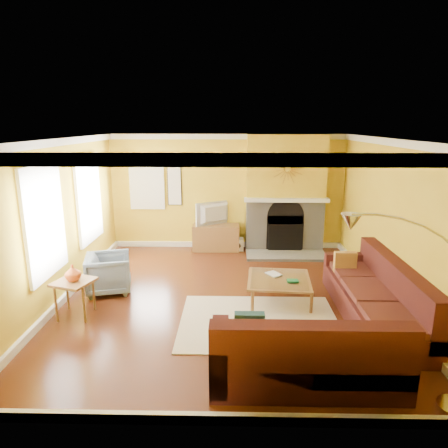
{
  "coord_description": "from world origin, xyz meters",
  "views": [
    {
      "loc": [
        0.13,
        -6.37,
        2.94
      ],
      "look_at": [
        -0.02,
        0.4,
        1.23
      ],
      "focal_mm": 32.0,
      "sensor_mm": 36.0,
      "label": 1
    }
  ],
  "objects_px": {
    "side_table": "(75,298)",
    "armchair": "(109,273)",
    "media_console": "(216,237)",
    "arc_lamp": "(411,318)",
    "coffee_table": "(279,290)",
    "sectional_sofa": "(314,299)"
  },
  "relations": [
    {
      "from": "side_table",
      "to": "armchair",
      "type": "bearing_deg",
      "value": 75.57
    },
    {
      "from": "armchair",
      "to": "media_console",
      "type": "bearing_deg",
      "value": -50.59
    },
    {
      "from": "side_table",
      "to": "arc_lamp",
      "type": "bearing_deg",
      "value": -25.62
    },
    {
      "from": "coffee_table",
      "to": "armchair",
      "type": "distance_m",
      "value": 3.01
    },
    {
      "from": "coffee_table",
      "to": "side_table",
      "type": "xyz_separation_m",
      "value": [
        -3.23,
        -0.61,
        0.09
      ]
    },
    {
      "from": "coffee_table",
      "to": "media_console",
      "type": "bearing_deg",
      "value": 112.63
    },
    {
      "from": "coffee_table",
      "to": "media_console",
      "type": "relative_size",
      "value": 0.94
    },
    {
      "from": "sectional_sofa",
      "to": "armchair",
      "type": "relative_size",
      "value": 4.55
    },
    {
      "from": "arc_lamp",
      "to": "armchair",
      "type": "bearing_deg",
      "value": 143.34
    },
    {
      "from": "media_console",
      "to": "arc_lamp",
      "type": "distance_m",
      "value": 5.93
    },
    {
      "from": "side_table",
      "to": "media_console",
      "type": "bearing_deg",
      "value": 59.11
    },
    {
      "from": "armchair",
      "to": "coffee_table",
      "type": "bearing_deg",
      "value": -110.88
    },
    {
      "from": "arc_lamp",
      "to": "sectional_sofa",
      "type": "bearing_deg",
      "value": 108.82
    },
    {
      "from": "side_table",
      "to": "sectional_sofa",
      "type": "bearing_deg",
      "value": -4.44
    },
    {
      "from": "coffee_table",
      "to": "media_console",
      "type": "height_order",
      "value": "media_console"
    },
    {
      "from": "coffee_table",
      "to": "armchair",
      "type": "relative_size",
      "value": 1.36
    },
    {
      "from": "sectional_sofa",
      "to": "side_table",
      "type": "relative_size",
      "value": 5.9
    },
    {
      "from": "sectional_sofa",
      "to": "armchair",
      "type": "distance_m",
      "value": 3.61
    },
    {
      "from": "sectional_sofa",
      "to": "coffee_table",
      "type": "distance_m",
      "value": 1.01
    },
    {
      "from": "media_console",
      "to": "arc_lamp",
      "type": "height_order",
      "value": "arc_lamp"
    },
    {
      "from": "armchair",
      "to": "side_table",
      "type": "distance_m",
      "value": 0.97
    },
    {
      "from": "coffee_table",
      "to": "arc_lamp",
      "type": "height_order",
      "value": "arc_lamp"
    }
  ]
}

